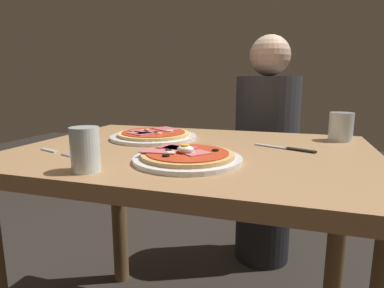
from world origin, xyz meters
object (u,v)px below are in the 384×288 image
object	(u,v)px
dining_table	(193,189)
knife	(288,148)
water_glass_far	(85,153)
fork	(54,152)
pizza_foreground	(187,157)
water_glass_near	(341,129)
pizza_across_left	(154,135)
diner_person	(265,158)

from	to	relation	value
dining_table	knife	world-z (taller)	knife
water_glass_far	knife	world-z (taller)	water_glass_far
knife	fork	bearing A→B (deg)	-158.84
pizza_foreground	water_glass_near	size ratio (longest dim) A/B	2.89
water_glass_near	fork	size ratio (longest dim) A/B	0.64
water_glass_near	fork	distance (m)	0.94
pizza_across_left	diner_person	world-z (taller)	diner_person
water_glass_far	pizza_foreground	bearing A→B (deg)	39.56
pizza_across_left	fork	distance (m)	0.35
water_glass_far	diner_person	xyz separation A→B (m)	(0.32, 1.07, -0.24)
pizza_foreground	fork	world-z (taller)	pizza_foreground
water_glass_far	pizza_across_left	bearing A→B (deg)	93.73
pizza_foreground	water_glass_far	bearing A→B (deg)	-140.44
dining_table	pizza_across_left	distance (m)	0.26
pizza_foreground	fork	size ratio (longest dim) A/B	1.85
pizza_foreground	pizza_across_left	bearing A→B (deg)	128.24
water_glass_near	knife	size ratio (longest dim) A/B	0.52
dining_table	diner_person	size ratio (longest dim) A/B	0.91
dining_table	fork	bearing A→B (deg)	-154.12
pizza_foreground	water_glass_near	bearing A→B (deg)	46.83
dining_table	diner_person	xyz separation A→B (m)	(0.16, 0.75, -0.06)
pizza_across_left	diner_person	bearing A→B (deg)	61.46
pizza_across_left	water_glass_far	bearing A→B (deg)	-86.27
water_glass_near	water_glass_far	xyz separation A→B (m)	(-0.61, -0.60, 0.00)
water_glass_near	water_glass_far	world-z (taller)	water_glass_far
pizza_foreground	fork	xyz separation A→B (m)	(-0.40, -0.02, -0.01)
water_glass_far	water_glass_near	bearing A→B (deg)	44.71
dining_table	water_glass_near	size ratio (longest dim) A/B	10.95
dining_table	water_glass_far	bearing A→B (deg)	-116.32
pizza_foreground	dining_table	bearing A→B (deg)	101.73
pizza_foreground	diner_person	bearing A→B (deg)	82.23
pizza_across_left	water_glass_near	size ratio (longest dim) A/B	3.15
pizza_across_left	fork	xyz separation A→B (m)	(-0.18, -0.30, -0.01)
water_glass_far	diner_person	bearing A→B (deg)	73.56
dining_table	pizza_foreground	size ratio (longest dim) A/B	3.79
dining_table	water_glass_far	size ratio (longest dim) A/B	10.39
fork	pizza_foreground	bearing A→B (deg)	2.40
pizza_foreground	diner_person	size ratio (longest dim) A/B	0.24
pizza_across_left	knife	xyz separation A→B (m)	(0.47, -0.05, -0.01)
knife	water_glass_near	bearing A→B (deg)	51.08
water_glass_near	knife	world-z (taller)	water_glass_near
pizza_across_left	water_glass_near	world-z (taller)	water_glass_near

